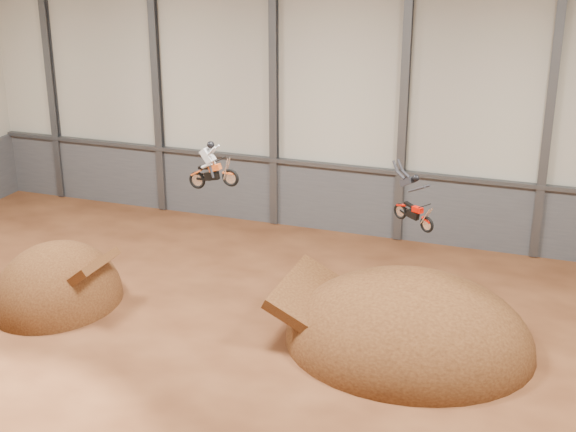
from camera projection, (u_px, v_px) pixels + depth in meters
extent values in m
plane|color=#4F2815|center=(215.00, 371.00, 28.69)|extent=(40.00, 40.00, 0.00)
cube|color=beige|center=(338.00, 98.00, 39.54)|extent=(40.00, 0.10, 14.00)
cube|color=#4E4F55|center=(336.00, 199.00, 41.25)|extent=(39.80, 0.18, 3.50)
cube|color=#47494F|center=(335.00, 166.00, 40.50)|extent=(39.80, 0.35, 0.20)
cube|color=#47494F|center=(51.00, 78.00, 44.68)|extent=(0.40, 0.36, 13.90)
cube|color=#47494F|center=(157.00, 85.00, 42.55)|extent=(0.40, 0.36, 13.90)
cube|color=#47494F|center=(274.00, 94.00, 40.42)|extent=(0.40, 0.36, 13.90)
cube|color=#47494F|center=(404.00, 103.00, 38.30)|extent=(0.40, 0.36, 13.90)
cube|color=#47494F|center=(550.00, 114.00, 36.17)|extent=(0.40, 0.36, 13.90)
ellipsoid|color=#3D200F|center=(59.00, 302.00, 33.92)|extent=(5.20, 6.00, 5.20)
ellipsoid|color=#3D200F|center=(408.00, 345.00, 30.50)|extent=(9.46, 8.37, 5.46)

